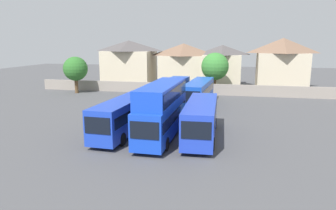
# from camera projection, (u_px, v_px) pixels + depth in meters

# --- Properties ---
(ground) EXTENTS (140.00, 140.00, 0.00)m
(ground) POSITION_uv_depth(u_px,v_px,m) (189.00, 101.00, 45.59)
(ground) COLOR #4C4C4F
(depot_boundary_wall) EXTENTS (56.00, 0.50, 1.80)m
(depot_boundary_wall) POSITION_uv_depth(u_px,v_px,m) (195.00, 89.00, 51.42)
(depot_boundary_wall) COLOR gray
(depot_boundary_wall) RESTS_ON ground
(bus_1) EXTENTS (2.96, 10.89, 3.31)m
(bus_1) POSITION_uv_depth(u_px,v_px,m) (125.00, 114.00, 28.90)
(bus_1) COLOR #1C3EC0
(bus_1) RESTS_ON ground
(bus_2) EXTENTS (2.70, 10.70, 4.93)m
(bus_2) POSITION_uv_depth(u_px,v_px,m) (162.00, 108.00, 27.55)
(bus_2) COLOR blue
(bus_2) RESTS_ON ground
(bus_3) EXTENTS (2.93, 10.49, 3.31)m
(bus_3) POSITION_uv_depth(u_px,v_px,m) (201.00, 118.00, 27.52)
(bus_3) COLOR blue
(bus_3) RESTS_ON ground
(bus_4) EXTENTS (3.27, 10.90, 3.48)m
(bus_4) POSITION_uv_depth(u_px,v_px,m) (172.00, 91.00, 42.19)
(bus_4) COLOR blue
(bus_4) RESTS_ON ground
(bus_5) EXTENTS (3.14, 11.60, 3.40)m
(bus_5) POSITION_uv_depth(u_px,v_px,m) (199.00, 92.00, 41.54)
(bus_5) COLOR blue
(bus_5) RESTS_ON ground
(house_terrace_left) EXTENTS (10.27, 8.19, 8.95)m
(house_terrace_left) POSITION_uv_depth(u_px,v_px,m) (129.00, 62.00, 63.28)
(house_terrace_left) COLOR beige
(house_terrace_left) RESTS_ON ground
(house_terrace_centre) EXTENTS (9.58, 6.38, 8.35)m
(house_terrace_centre) POSITION_uv_depth(u_px,v_px,m) (183.00, 64.00, 60.95)
(house_terrace_centre) COLOR beige
(house_terrace_centre) RESTS_ON ground
(house_terrace_right) EXTENTS (7.48, 7.97, 8.07)m
(house_terrace_right) POSITION_uv_depth(u_px,v_px,m) (222.00, 66.00, 59.89)
(house_terrace_right) COLOR beige
(house_terrace_right) RESTS_ON ground
(house_terrace_far_right) EXTENTS (9.37, 6.84, 9.37)m
(house_terrace_far_right) POSITION_uv_depth(u_px,v_px,m) (282.00, 63.00, 57.31)
(house_terrace_far_right) COLOR beige
(house_terrace_far_right) RESTS_ON ground
(tree_left_of_lot) EXTENTS (4.69, 4.69, 6.86)m
(tree_left_of_lot) POSITION_uv_depth(u_px,v_px,m) (215.00, 67.00, 52.47)
(tree_left_of_lot) COLOR brown
(tree_left_of_lot) RESTS_ON ground
(tree_behind_wall) EXTENTS (4.09, 4.09, 6.20)m
(tree_behind_wall) POSITION_uv_depth(u_px,v_px,m) (75.00, 69.00, 52.06)
(tree_behind_wall) COLOR brown
(tree_behind_wall) RESTS_ON ground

